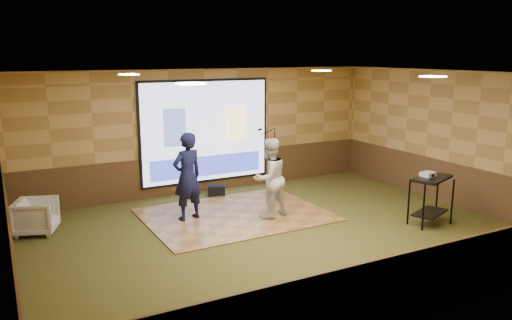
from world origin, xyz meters
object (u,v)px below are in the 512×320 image
dance_floor (236,215)px  player_left (187,176)px  av_table (431,191)px  banquet_chair (36,216)px  projector_screen (206,132)px  player_right (270,178)px  mic_stand (273,168)px  projector (428,174)px  duffel_bag (216,190)px

dance_floor → player_left: 1.36m
dance_floor → av_table: av_table is taller
dance_floor → av_table: bearing=-35.9°
av_table → banquet_chair: bearing=156.0°
projector_screen → player_left: bearing=-122.2°
player_right → mic_stand: size_ratio=1.07×
projector_screen → dance_floor: (-0.20, -2.06, -1.46)m
projector → banquet_chair: 7.62m
mic_stand → projector_screen: bearing=152.0°
projector_screen → projector: (2.95, -4.30, -0.45)m
player_right → projector: (2.60, -1.77, 0.17)m
player_left → av_table: bearing=135.4°
projector_screen → projector: bearing=-55.5°
player_right → projector: size_ratio=6.21×
av_table → banquet_chair: size_ratio=1.33×
dance_floor → mic_stand: size_ratio=2.41×
player_right → player_left: bearing=-35.9°
player_left → projector: 4.79m
projector_screen → mic_stand: (1.66, -0.37, -0.98)m
mic_stand → dance_floor: bearing=-153.1°
dance_floor → player_right: player_right is taller
player_right → duffel_bag: player_right is taller
av_table → duffel_bag: av_table is taller
projector_screen → mic_stand: bearing=-12.7°
dance_floor → mic_stand: bearing=42.2°
projector → duffel_bag: 4.88m
mic_stand → player_right: bearing=-136.5°
player_left → duffel_bag: bearing=-145.1°
projector → mic_stand: mic_stand is taller
projector_screen → dance_floor: size_ratio=0.89×
projector_screen → player_left: (-1.18, -1.88, -0.55)m
player_right → mic_stand: (1.30, 2.15, -0.36)m
player_left → player_right: player_left is taller
duffel_bag → banquet_chair: bearing=-169.1°
duffel_bag → mic_stand: bearing=3.9°
player_left → banquet_chair: size_ratio=2.45×
player_right → mic_stand: bearing=-134.3°
player_left → mic_stand: player_left is taller
projector_screen → mic_stand: size_ratio=2.15×
player_right → projector: player_right is taller
player_left → mic_stand: size_ratio=1.16×
projector_screen → player_right: size_ratio=2.01×
av_table → player_right: bearing=145.1°
projector_screen → dance_floor: bearing=-95.4°
player_right → av_table: 3.23m
banquet_chair → player_left: bearing=-83.1°
projector → banquet_chair: bearing=148.7°
player_left → av_table: 4.87m
projector → banquet_chair: projector is taller
projector_screen → av_table: (3.00, -4.37, -0.79)m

